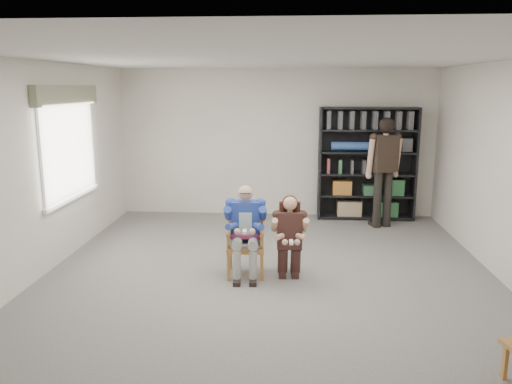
# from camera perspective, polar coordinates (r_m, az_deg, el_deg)

# --- Properties ---
(room_shell) EXTENTS (6.00, 7.00, 2.80)m
(room_shell) POSITION_cam_1_polar(r_m,az_deg,el_deg) (6.16, 1.48, 2.01)
(room_shell) COLOR white
(room_shell) RESTS_ON ground
(floor) EXTENTS (6.00, 7.00, 0.01)m
(floor) POSITION_cam_1_polar(r_m,az_deg,el_deg) (6.55, 1.42, -10.15)
(floor) COLOR #5F5C59
(floor) RESTS_ON ground
(window_left) EXTENTS (0.16, 2.00, 1.75)m
(window_left) POSITION_cam_1_polar(r_m,az_deg,el_deg) (7.80, -20.47, 5.06)
(window_left) COLOR silver
(window_left) RESTS_ON room_shell
(armchair) EXTENTS (0.57, 0.56, 0.94)m
(armchair) POSITION_cam_1_polar(r_m,az_deg,el_deg) (6.61, -1.21, -5.61)
(armchair) COLOR #A75E30
(armchair) RESTS_ON floor
(seated_man) EXTENTS (0.57, 0.76, 1.22)m
(seated_man) POSITION_cam_1_polar(r_m,az_deg,el_deg) (6.57, -1.21, -4.44)
(seated_man) COLOR navy
(seated_man) RESTS_ON floor
(kneeling_woman) EXTENTS (0.51, 0.78, 1.11)m
(kneeling_woman) POSITION_cam_1_polar(r_m,az_deg,el_deg) (6.45, 3.86, -5.27)
(kneeling_woman) COLOR #351A18
(kneeling_woman) RESTS_ON floor
(bookshelf) EXTENTS (1.80, 0.38, 2.10)m
(bookshelf) POSITION_cam_1_polar(r_m,az_deg,el_deg) (9.56, 12.56, 3.15)
(bookshelf) COLOR black
(bookshelf) RESTS_ON floor
(standing_man) EXTENTS (0.67, 0.51, 1.93)m
(standing_man) POSITION_cam_1_polar(r_m,az_deg,el_deg) (9.05, 14.40, 2.04)
(standing_man) COLOR black
(standing_man) RESTS_ON floor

